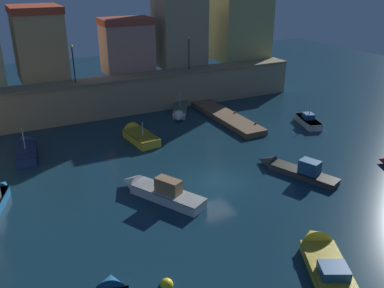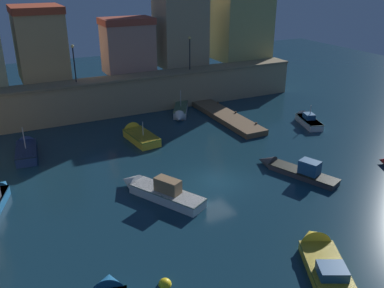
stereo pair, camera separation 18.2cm
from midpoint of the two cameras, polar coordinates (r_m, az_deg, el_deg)
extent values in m
plane|color=#112D3D|center=(30.69, 3.16, -5.14)|extent=(102.28, 102.28, 0.00)
cube|color=#9E8966|center=(45.60, -8.30, 6.72)|extent=(39.51, 2.44, 3.73)
cube|color=#817053|center=(45.09, -8.45, 9.13)|extent=(39.51, 2.74, 0.24)
cube|color=tan|center=(46.64, -20.44, 12.50)|extent=(4.73, 5.78, 6.71)
cube|color=#AF4026|center=(46.20, -21.09, 17.00)|extent=(4.92, 6.01, 0.70)
cube|color=tan|center=(47.56, -9.05, 12.89)|extent=(5.41, 3.52, 5.22)
cube|color=#A34331|center=(47.15, -9.28, 16.43)|extent=(5.62, 3.66, 0.70)
cube|color=tan|center=(50.14, -1.85, 15.80)|extent=(5.41, 4.49, 8.92)
cube|color=tan|center=(54.55, 6.65, 15.67)|extent=(6.63, 4.85, 7.83)
cube|color=brown|center=(43.25, 4.60, 3.76)|extent=(2.43, 11.26, 0.53)
cylinder|color=#473625|center=(46.81, 3.39, 5.41)|extent=(0.20, 0.20, 0.70)
cylinder|color=#473625|center=(43.78, 5.84, 4.07)|extent=(0.20, 0.20, 0.70)
cylinder|color=#473625|center=(40.86, 8.64, 2.52)|extent=(0.20, 0.20, 0.70)
cylinder|color=black|center=(43.25, -16.14, 10.39)|extent=(0.12, 0.12, 3.42)
sphere|color=#F9D172|center=(42.92, -16.42, 12.81)|extent=(0.32, 0.32, 0.32)
cylinder|color=black|center=(47.24, -0.54, 12.26)|extent=(0.12, 0.12, 3.39)
sphere|color=#F9D172|center=(46.93, -0.55, 14.47)|extent=(0.32, 0.32, 0.32)
cube|color=white|center=(28.15, -3.62, -7.13)|extent=(3.92, 5.53, 0.70)
cone|color=white|center=(30.13, -8.70, -5.21)|extent=(1.92, 1.91, 1.43)
cube|color=slate|center=(28.00, -3.64, -6.58)|extent=(4.00, 5.64, 0.08)
cube|color=olive|center=(27.69, -3.47, -5.74)|extent=(1.59, 1.98, 0.93)
cube|color=#333338|center=(32.29, 14.93, -4.00)|extent=(3.15, 5.39, 0.45)
cone|color=#333338|center=(33.68, 10.02, -2.37)|extent=(1.68, 1.76, 1.26)
cube|color=black|center=(32.20, 14.97, -3.70)|extent=(3.21, 5.49, 0.08)
cube|color=navy|center=(31.80, 15.79, -3.06)|extent=(1.46, 1.70, 1.00)
cube|color=#99B7C6|center=(32.05, 14.67, -2.62)|extent=(0.86, 0.38, 0.60)
cube|color=silver|center=(43.03, 15.64, 2.94)|extent=(2.42, 4.00, 0.65)
cone|color=silver|center=(45.05, 14.42, 3.97)|extent=(1.56, 1.39, 1.30)
cube|color=slate|center=(42.94, 15.68, 3.30)|extent=(2.47, 4.08, 0.08)
cube|color=navy|center=(42.96, 15.65, 3.75)|extent=(1.21, 1.38, 0.54)
cube|color=#99B7C6|center=(43.45, 15.34, 4.04)|extent=(0.80, 0.30, 0.32)
cylinder|color=#B2B2B7|center=(42.67, 15.81, 4.25)|extent=(0.08, 0.08, 1.45)
cube|color=gold|center=(22.73, 18.47, -17.03)|extent=(4.04, 5.58, 0.54)
cone|color=gold|center=(25.21, 16.19, -12.29)|extent=(2.22, 2.05, 1.78)
cube|color=#595C1B|center=(22.59, 18.55, -16.58)|extent=(4.12, 5.69, 0.08)
cube|color=navy|center=(22.31, 18.75, -16.22)|extent=(1.75, 1.66, 0.50)
cube|color=#99B7C6|center=(22.72, 18.30, -15.25)|extent=(1.13, 0.60, 0.30)
cube|color=navy|center=(36.86, -22.07, -1.19)|extent=(2.06, 4.24, 0.82)
cone|color=navy|center=(39.24, -22.04, 0.26)|extent=(1.63, 1.31, 1.51)
cube|color=#14212E|center=(36.72, -22.16, -0.66)|extent=(2.10, 4.32, 0.08)
cylinder|color=#B2B2B7|center=(36.35, -22.38, 0.73)|extent=(0.08, 0.08, 1.85)
cone|color=#195689|center=(21.53, -11.43, -18.43)|extent=(1.99, 1.82, 1.66)
cube|color=gold|center=(37.66, -7.15, 0.84)|extent=(2.29, 4.25, 0.74)
cone|color=gold|center=(39.83, -8.79, 2.00)|extent=(1.88, 1.33, 1.77)
cube|color=#4F691A|center=(37.54, -7.17, 1.31)|extent=(2.34, 4.34, 0.08)
cylinder|color=#B2B2B7|center=(37.00, -6.98, 2.11)|extent=(0.08, 0.08, 1.26)
cone|color=#195689|center=(32.20, -24.80, -5.29)|extent=(1.58, 1.70, 1.21)
cube|color=silver|center=(44.93, -1.77, 4.75)|extent=(3.19, 4.38, 0.80)
cone|color=silver|center=(42.39, -1.99, 3.61)|extent=(1.66, 1.64, 1.23)
cube|color=#577855|center=(44.82, -1.78, 5.19)|extent=(3.25, 4.47, 0.08)
cylinder|color=#B2B2B7|center=(44.56, -1.79, 6.34)|extent=(0.08, 0.08, 1.78)
sphere|color=yellow|center=(21.71, -3.77, -18.82)|extent=(0.66, 0.66, 0.66)
camera|label=1|loc=(0.09, -90.16, -0.07)|focal=38.63mm
camera|label=2|loc=(0.09, 89.84, 0.07)|focal=38.63mm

